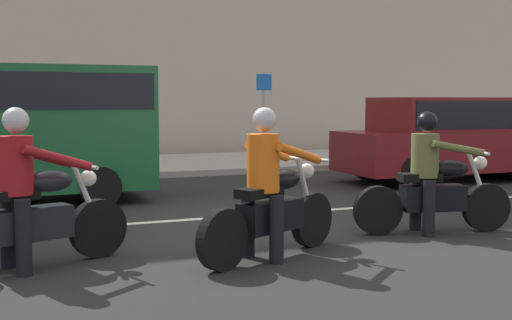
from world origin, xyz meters
TOP-DOWN VIEW (x-y plane):
  - ground_plane at (0.00, 0.00)m, footprint 80.00×80.00m
  - sidewalk_slab at (0.00, 8.00)m, footprint 40.00×4.40m
  - lane_marking_stripe at (0.53, 0.90)m, footprint 18.00×0.14m
  - motorcycle_with_rider_crimson at (-2.80, -1.10)m, footprint 2.03×0.93m
  - motorcycle_with_rider_olive at (1.99, -1.11)m, footprint 2.02×0.80m
  - motorcycle_with_rider_orange_stripe at (-0.41, -1.55)m, footprint 1.90×1.07m
  - parked_sedan_maroon at (5.50, 3.14)m, footprint 4.60×1.82m
  - street_sign_post at (3.78, 8.67)m, footprint 0.44×0.08m

SIDE VIEW (x-z plane):
  - ground_plane at x=0.00m, z-range 0.00..0.00m
  - lane_marking_stripe at x=0.53m, z-range 0.00..0.01m
  - sidewalk_slab at x=0.00m, z-range 0.00..0.14m
  - motorcycle_with_rider_olive at x=1.99m, z-range -0.13..1.39m
  - motorcycle_with_rider_orange_stripe at x=-0.41m, z-range -0.15..1.45m
  - motorcycle_with_rider_crimson at x=-2.80m, z-range -0.15..1.45m
  - parked_sedan_maroon at x=5.50m, z-range 0.02..1.74m
  - street_sign_post at x=3.78m, z-range 0.39..2.65m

